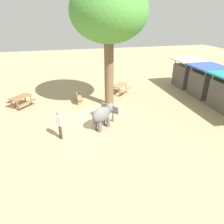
# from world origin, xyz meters

# --- Properties ---
(ground_plane) EXTENTS (60.00, 60.00, 0.00)m
(ground_plane) POSITION_xyz_m (0.00, 0.00, 0.00)
(ground_plane) COLOR tan
(elephant) EXTENTS (1.72, 1.81, 1.32)m
(elephant) POSITION_xyz_m (0.62, 0.71, 0.84)
(elephant) COLOR slate
(elephant) RESTS_ON ground_plane
(person_handler) EXTENTS (0.50, 0.32, 1.62)m
(person_handler) POSITION_xyz_m (1.28, -1.82, 0.95)
(person_handler) COLOR #3F3833
(person_handler) RESTS_ON ground_plane
(shade_tree_main) EXTENTS (5.33, 4.89, 8.15)m
(shade_tree_main) POSITION_xyz_m (-2.52, 1.78, 6.19)
(shade_tree_main) COLOR brown
(shade_tree_main) RESTS_ON ground_plane
(wooden_bench) EXTENTS (1.42, 0.48, 0.88)m
(wooden_bench) POSITION_xyz_m (-3.54, -0.42, 0.47)
(wooden_bench) COLOR #9E7A51
(wooden_bench) RESTS_ON ground_plane
(picnic_table_near) EXTENTS (2.10, 2.10, 0.78)m
(picnic_table_near) POSITION_xyz_m (-3.75, -4.51, 0.59)
(picnic_table_near) COLOR olive
(picnic_table_near) RESTS_ON ground_plane
(picnic_table_far) EXTENTS (2.11, 2.11, 0.78)m
(picnic_table_far) POSITION_xyz_m (-4.67, 3.19, 0.59)
(picnic_table_far) COLOR #9E7A51
(picnic_table_far) RESTS_ON ground_plane
(market_stall_white) EXTENTS (2.50, 2.50, 2.52)m
(market_stall_white) POSITION_xyz_m (-5.05, 9.71, 1.14)
(market_stall_white) COLOR #59514C
(market_stall_white) RESTS_ON ground_plane
(market_stall_blue) EXTENTS (2.50, 2.50, 2.52)m
(market_stall_blue) POSITION_xyz_m (-2.45, 9.71, 1.14)
(market_stall_blue) COLOR #59514C
(market_stall_blue) RESTS_ON ground_plane
(feed_bucket) EXTENTS (0.36, 0.36, 0.32)m
(feed_bucket) POSITION_xyz_m (-1.14, 0.48, 0.16)
(feed_bucket) COLOR gray
(feed_bucket) RESTS_ON ground_plane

